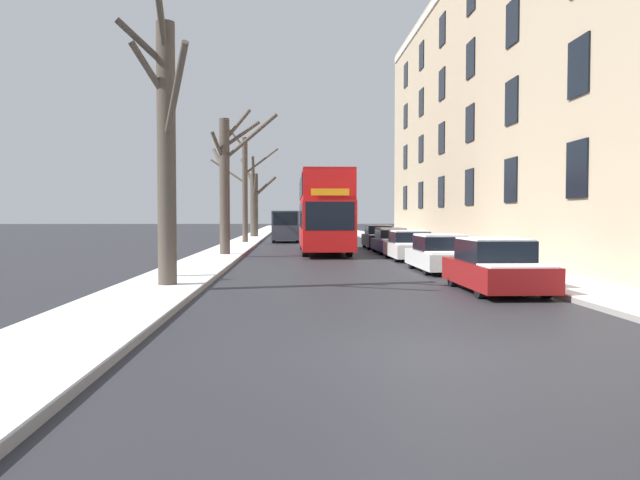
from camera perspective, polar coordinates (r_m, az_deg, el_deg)
ground_plane at (r=9.39m, az=10.28°, el=-10.25°), size 320.00×320.00×0.00m
sidewalk_left at (r=62.07m, az=-5.94°, el=0.38°), size 2.38×130.00×0.16m
sidewalk_right at (r=62.44m, az=4.48°, el=0.39°), size 2.38×130.00×0.16m
terrace_facade_right at (r=36.75m, az=19.19°, el=11.28°), size 9.10×40.00×15.80m
bare_tree_left_0 at (r=17.44m, az=-13.93°, el=8.31°), size 2.21×2.30×7.72m
bare_tree_left_1 at (r=31.06m, az=-8.54°, el=5.47°), size 3.50×3.03×7.38m
bare_tree_left_2 at (r=45.44m, az=-6.90°, el=4.80°), size 5.01×1.23×8.41m
bare_tree_left_3 at (r=58.15m, az=-6.04°, el=3.68°), size 3.54×3.70×7.52m
double_decker_bus at (r=34.52m, az=0.34°, el=2.89°), size 2.57×11.44×4.32m
parked_car_0 at (r=17.30m, az=15.75°, el=-2.40°), size 1.84×4.37×1.43m
parked_car_1 at (r=23.15m, az=10.99°, el=-1.29°), size 1.84×4.51×1.36m
parked_car_2 at (r=29.03m, az=8.20°, el=-0.57°), size 1.86×4.22×1.37m
parked_car_3 at (r=34.29m, az=6.52°, el=-0.14°), size 1.68×4.52×1.39m
parked_car_4 at (r=39.32m, az=5.34°, el=0.22°), size 1.68×4.02×1.47m
oncoming_van at (r=48.76m, az=-3.17°, el=1.34°), size 2.04×4.85×2.43m
pedestrian_left_sidewalk at (r=19.90m, az=-13.54°, el=-0.86°), size 0.39×0.39×1.79m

